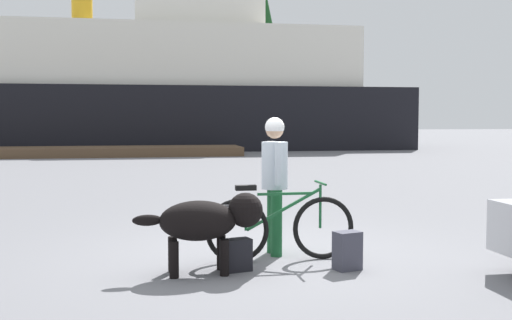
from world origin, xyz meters
name	(u,v)px	position (x,y,z in m)	size (l,w,h in m)	color
ground_plane	(263,256)	(0.00, 0.00, 0.00)	(160.00, 160.00, 0.00)	slate
bicycle	(280,227)	(0.14, -0.29, 0.40)	(1.78, 0.44, 0.93)	black
person_cyclist	(275,173)	(0.15, 0.07, 1.01)	(0.32, 0.53, 1.69)	#19592D
dog	(207,220)	(-0.76, -0.73, 0.58)	(1.40, 0.51, 0.87)	black
backpack	(347,251)	(0.78, -0.85, 0.21)	(0.28, 0.20, 0.43)	#3F3F4C
handbag_pannier	(236,255)	(-0.44, -0.69, 0.18)	(0.32, 0.18, 0.36)	black
dock_pier	(98,152)	(-3.25, 21.16, 0.20)	(12.59, 2.77, 0.40)	brown
ferry_boat	(149,92)	(-0.93, 28.09, 3.14)	(28.00, 8.87, 8.88)	black
pine_tree_center	(191,60)	(2.88, 46.10, 6.57)	(3.90, 3.90, 10.32)	#4C331E
pine_tree_far_right	(265,43)	(9.30, 46.57, 8.11)	(3.96, 3.96, 12.83)	#4C331E
pine_tree_mid_back	(243,57)	(7.85, 49.60, 7.15)	(4.33, 4.33, 11.45)	#4C331E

